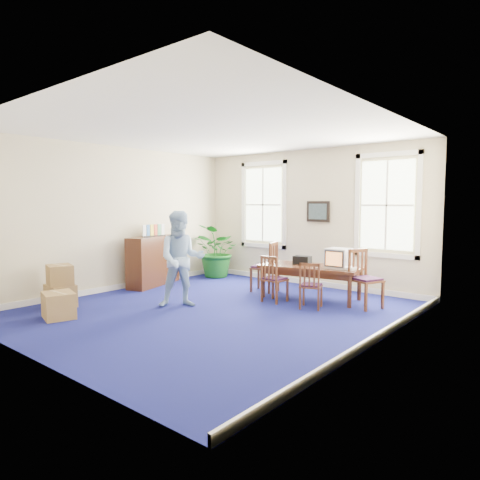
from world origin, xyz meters
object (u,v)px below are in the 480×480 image
Objects in this scene: chair_near_left at (275,279)px; potted_plant at (218,251)px; conference_table at (310,282)px; cardboard_boxes at (71,285)px; credenza at (154,259)px; crt_tv at (339,258)px; man at (181,259)px.

potted_plant is at bearing -24.31° from chair_near_left.
conference_table is 4.64m from cardboard_boxes.
conference_table is at bearing -11.80° from potted_plant.
potted_plant reaches higher than chair_near_left.
potted_plant is 4.15m from cardboard_boxes.
credenza reaches higher than cardboard_boxes.
credenza is at bearing -166.39° from crt_tv.
man reaches higher than cardboard_boxes.
cardboard_boxes is at bearing -137.72° from crt_tv.
chair_near_left is 1.88m from man.
man is (-1.12, -1.44, 0.44)m from chair_near_left.
credenza is 1.08× the size of cardboard_boxes.
crt_tv is at bearing -5.37° from conference_table.
potted_plant is (-3.75, 0.61, -0.18)m from crt_tv.
potted_plant reaches higher than cardboard_boxes.
credenza is at bearing 104.64° from man.
chair_near_left is at bearing 46.39° from cardboard_boxes.
cardboard_boxes is at bearing -88.84° from potted_plant.
crt_tv is 0.26× the size of man.
conference_table is 3.79m from credenza.
cardboard_boxes is (0.54, -2.38, -0.20)m from credenza.
credenza is at bearing 9.10° from chair_near_left.
man is 1.29× the size of potted_plant.
potted_plant is (-2.75, 1.34, 0.23)m from chair_near_left.
credenza is at bearing -104.48° from potted_plant.
potted_plant is at bearing 71.09° from man.
conference_table is at bearing 0.19° from credenza.
crt_tv is 3.03m from man.
credenza is 1.13× the size of potted_plant.
crt_tv reaches higher than conference_table.
man is (-2.12, -2.16, 0.03)m from crt_tv.
cardboard_boxes reaches higher than conference_table.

